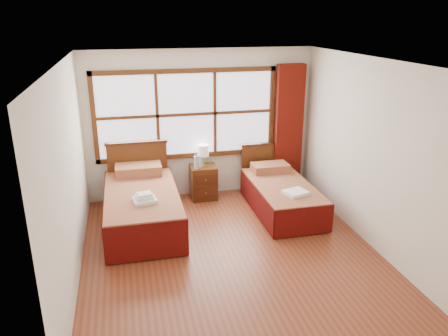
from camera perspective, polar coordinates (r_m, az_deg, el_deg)
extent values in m
plane|color=brown|center=(6.16, 0.93, -11.09)|extent=(4.50, 4.50, 0.00)
plane|color=white|center=(5.33, 1.08, 13.74)|extent=(4.50, 4.50, 0.00)
plane|color=silver|center=(7.73, -3.09, 5.72)|extent=(4.00, 0.00, 4.00)
plane|color=silver|center=(5.51, -19.64, -1.15)|extent=(0.00, 4.50, 4.50)
plane|color=silver|center=(6.38, 18.70, 1.73)|extent=(0.00, 4.50, 4.50)
cube|color=white|center=(7.62, -4.94, 7.01)|extent=(3.00, 0.02, 1.40)
cube|color=#4D2711|center=(7.79, -4.76, 1.66)|extent=(3.16, 0.06, 0.08)
cube|color=#4D2711|center=(7.47, -5.08, 12.53)|extent=(3.16, 0.06, 0.08)
cube|color=#4D2711|center=(7.54, -16.64, 6.14)|extent=(0.08, 0.06, 1.56)
cube|color=#4D2711|center=(7.96, 6.21, 7.51)|extent=(0.08, 0.06, 1.56)
cube|color=#4D2711|center=(7.54, -8.70, 6.74)|extent=(0.05, 0.05, 1.40)
cube|color=#4D2711|center=(7.68, -1.20, 7.19)|extent=(0.05, 0.05, 1.40)
cube|color=#4D2711|center=(7.60, -4.92, 6.98)|extent=(3.00, 0.05, 0.05)
cube|color=#5E1109|center=(8.06, 8.42, 5.15)|extent=(0.50, 0.16, 2.30)
cube|color=#3E1B0C|center=(6.95, -10.55, -6.24)|extent=(0.97, 1.94, 0.32)
cube|color=maroon|center=(6.83, -10.70, -4.05)|extent=(1.09, 2.15, 0.26)
cube|color=#550C09|center=(6.90, -15.14, -5.60)|extent=(0.03, 2.15, 0.54)
cube|color=#550C09|center=(6.93, -6.11, -4.89)|extent=(0.03, 2.15, 0.54)
cube|color=#550C09|center=(5.93, -10.04, -9.50)|extent=(1.09, 0.03, 0.54)
cube|color=maroon|center=(7.48, -11.12, -0.18)|extent=(0.76, 0.44, 0.17)
cube|color=#4D2711|center=(7.74, -11.13, -0.59)|extent=(1.01, 0.06, 1.06)
cube|color=#3E1B0C|center=(7.57, -11.39, 3.24)|extent=(1.06, 0.08, 0.04)
cube|color=#3E1B0C|center=(7.38, 7.58, -4.71)|extent=(0.82, 1.63, 0.27)
cube|color=maroon|center=(7.28, 7.66, -2.96)|extent=(0.91, 1.81, 0.22)
cube|color=#550C09|center=(7.19, 4.18, -4.26)|extent=(0.03, 1.81, 0.45)
cube|color=#550C09|center=(7.50, 10.90, -3.55)|extent=(0.03, 1.81, 0.45)
cube|color=#550C09|center=(6.58, 10.37, -6.91)|extent=(0.91, 0.03, 0.45)
cube|color=maroon|center=(7.79, 6.04, 0.06)|extent=(0.64, 0.37, 0.14)
cube|color=#4D2711|center=(8.15, 5.21, 0.10)|extent=(0.85, 0.06, 0.89)
cube|color=#3E1B0C|center=(8.01, 5.31, 3.16)|extent=(0.89, 0.08, 0.04)
cube|color=#4D2711|center=(7.79, -2.70, -1.86)|extent=(0.45, 0.40, 0.60)
cube|color=#3E1B0C|center=(7.64, -2.39, -3.27)|extent=(0.40, 0.02, 0.18)
cube|color=#3E1B0C|center=(7.55, -2.42, -1.58)|extent=(0.40, 0.02, 0.18)
sphere|color=olive|center=(7.63, -2.37, -3.32)|extent=(0.03, 0.03, 0.03)
sphere|color=olive|center=(7.54, -2.39, -1.63)|extent=(0.03, 0.03, 0.03)
cube|color=white|center=(6.39, -10.32, -4.16)|extent=(0.36, 0.33, 0.05)
cube|color=white|center=(6.37, -10.35, -3.76)|extent=(0.27, 0.25, 0.05)
cube|color=white|center=(6.36, -10.37, -3.41)|extent=(0.23, 0.20, 0.04)
cube|color=white|center=(6.88, 9.35, -3.19)|extent=(0.41, 0.38, 0.05)
cylinder|color=gold|center=(7.70, -2.71, 0.37)|extent=(0.12, 0.12, 0.02)
cylinder|color=gold|center=(7.67, -2.72, 1.03)|extent=(0.03, 0.03, 0.16)
cylinder|color=white|center=(7.62, -2.74, 2.32)|extent=(0.20, 0.20, 0.20)
cylinder|color=#A8C1D9|center=(7.53, -3.67, 0.71)|extent=(0.07, 0.07, 0.23)
cylinder|color=#1747AD|center=(7.49, -3.69, 1.65)|extent=(0.03, 0.03, 0.03)
cylinder|color=#A8C1D9|center=(7.62, -3.08, 0.92)|extent=(0.06, 0.06, 0.21)
cylinder|color=#1747AD|center=(7.59, -3.10, 1.79)|extent=(0.03, 0.03, 0.03)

